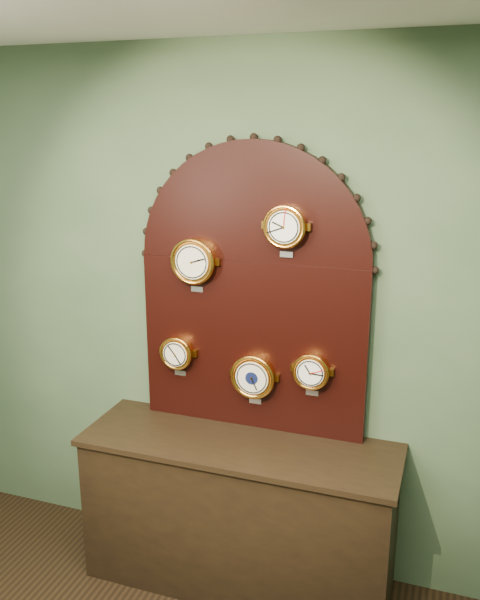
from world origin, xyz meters
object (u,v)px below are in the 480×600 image
at_px(arabic_clock, 285,226).
at_px(hygrometer, 177,353).
at_px(roman_clock, 194,261).
at_px(shop_counter, 239,515).
at_px(display_board, 253,281).
at_px(tide_clock, 312,371).
at_px(barometer, 254,376).

xyz_separation_m(arabic_clock, hygrometer, (-0.59, 0.00, -0.71)).
bearing_deg(arabic_clock, roman_clock, -179.91).
bearing_deg(shop_counter, display_board, 90.00).
height_order(shop_counter, hygrometer, hygrometer).
height_order(hygrometer, tide_clock, hygrometer).
bearing_deg(hygrometer, shop_counter, -20.97).
xyz_separation_m(arabic_clock, tide_clock, (0.15, 0.00, -0.72)).
height_order(shop_counter, arabic_clock, arabic_clock).
bearing_deg(roman_clock, tide_clock, 0.12).
height_order(display_board, tide_clock, display_board).
relative_size(display_board, roman_clock, 5.27).
height_order(arabic_clock, barometer, arabic_clock).
height_order(display_board, hygrometer, display_board).
xyz_separation_m(display_board, arabic_clock, (0.18, -0.07, 0.30)).
bearing_deg(shop_counter, tide_clock, 24.91).
distance_m(shop_counter, display_board, 1.25).
bearing_deg(hygrometer, barometer, -0.20).
bearing_deg(shop_counter, arabic_clock, 40.15).
bearing_deg(roman_clock, shop_counter, -27.45).
bearing_deg(arabic_clock, barometer, -179.71).
bearing_deg(barometer, shop_counter, -100.35).
bearing_deg(roman_clock, arabic_clock, 0.09).
distance_m(barometer, tide_clock, 0.31).
bearing_deg(display_board, roman_clock, -167.20).
bearing_deg(tide_clock, shop_counter, -155.09).
height_order(roman_clock, hygrometer, roman_clock).
relative_size(display_board, arabic_clock, 5.83).
xyz_separation_m(shop_counter, roman_clock, (-0.29, 0.15, 1.32)).
relative_size(arabic_clock, hygrometer, 1.11).
bearing_deg(arabic_clock, shop_counter, -139.85).
xyz_separation_m(hygrometer, tide_clock, (0.74, -0.00, -0.01)).
distance_m(roman_clock, hygrometer, 0.52).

